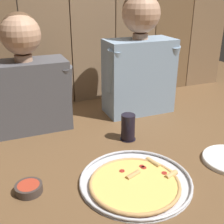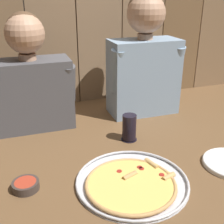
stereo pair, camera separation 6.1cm
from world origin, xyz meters
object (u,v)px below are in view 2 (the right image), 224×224
Objects in this scene: dipping_bowl at (26,185)px; pizza_tray at (132,182)px; drinking_glass at (129,128)px; diner_right at (144,58)px; diner_left at (30,78)px.

pizza_tray is at bearing -14.99° from dipping_bowl.
pizza_tray is 0.34m from drinking_glass.
drinking_glass is 1.32× the size of dipping_bowl.
drinking_glass is 0.53m from dipping_bowl.
dipping_bowl reaches higher than pizza_tray.
diner_right is at bearing 55.82° from drinking_glass.
diner_right is (0.20, 0.29, 0.25)m from drinking_glass.
dipping_bowl is at bearing -142.99° from diner_right.
diner_left is at bearing 115.13° from pizza_tray.
diner_right reaches higher than drinking_glass.
dipping_bowl is 0.17× the size of diner_left.
drinking_glass is at bearing -35.84° from diner_left.
diner_right is (0.68, 0.51, 0.29)m from dipping_bowl.
diner_right reaches higher than diner_left.
drinking_glass reaches higher than pizza_tray.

